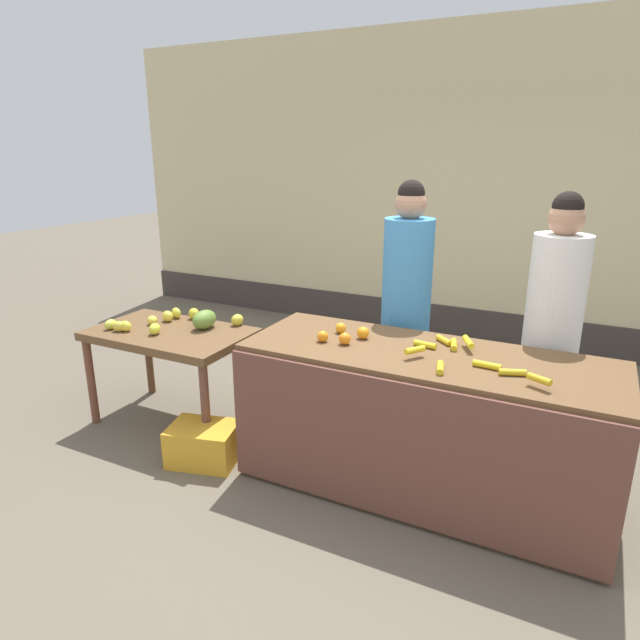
% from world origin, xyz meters
% --- Properties ---
extents(ground_plane, '(24.00, 24.00, 0.00)m').
position_xyz_m(ground_plane, '(0.00, 0.00, 0.00)').
color(ground_plane, '#665B4C').
extents(market_wall_back, '(8.56, 0.23, 3.22)m').
position_xyz_m(market_wall_back, '(0.00, 3.01, 1.58)').
color(market_wall_back, beige).
rests_on(market_wall_back, ground).
extents(fruit_stall_counter, '(2.15, 0.80, 0.89)m').
position_xyz_m(fruit_stall_counter, '(0.39, -0.01, 0.44)').
color(fruit_stall_counter, brown).
rests_on(fruit_stall_counter, ground).
extents(side_table_wooden, '(1.17, 0.71, 0.73)m').
position_xyz_m(side_table_wooden, '(-1.55, 0.00, 0.64)').
color(side_table_wooden, brown).
rests_on(side_table_wooden, ground).
extents(banana_bunch_pile, '(0.80, 0.57, 0.07)m').
position_xyz_m(banana_bunch_pile, '(0.60, -0.01, 0.91)').
color(banana_bunch_pile, yellow).
rests_on(banana_bunch_pile, fruit_stall_counter).
extents(orange_pile, '(0.27, 0.27, 0.08)m').
position_xyz_m(orange_pile, '(-0.13, -0.00, 0.92)').
color(orange_pile, orange).
rests_on(orange_pile, fruit_stall_counter).
extents(mango_papaya_pile, '(0.87, 0.61, 0.14)m').
position_xyz_m(mango_papaya_pile, '(-1.51, 0.11, 0.79)').
color(mango_papaya_pile, yellow).
rests_on(mango_papaya_pile, side_table_wooden).
extents(vendor_woman_blue_shirt, '(0.34, 0.34, 1.82)m').
position_xyz_m(vendor_woman_blue_shirt, '(0.05, 0.63, 0.92)').
color(vendor_woman_blue_shirt, '#33333D').
rests_on(vendor_woman_blue_shirt, ground).
extents(vendor_woman_white_shirt, '(0.34, 0.34, 1.78)m').
position_xyz_m(vendor_woman_white_shirt, '(1.00, 0.62, 0.90)').
color(vendor_woman_white_shirt, '#33333D').
rests_on(vendor_woman_white_shirt, ground).
extents(produce_crate, '(0.51, 0.42, 0.26)m').
position_xyz_m(produce_crate, '(-0.99, -0.37, 0.13)').
color(produce_crate, gold).
rests_on(produce_crate, ground).
extents(produce_sack, '(0.44, 0.41, 0.56)m').
position_xyz_m(produce_sack, '(-0.71, 0.64, 0.28)').
color(produce_sack, tan).
rests_on(produce_sack, ground).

